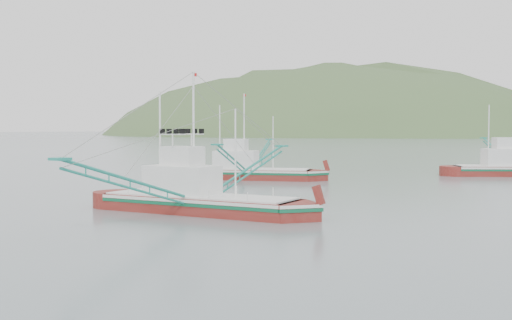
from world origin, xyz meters
The scene contains 4 objects.
ground centered at (0.00, 0.00, 0.00)m, with size 1200.00×1200.00×0.00m, color slate.
main_boat centered at (-2.05, 2.46, 1.42)m, with size 13.17×23.27×9.44m.
bg_boat_left centered at (-14.12, 25.20, 1.89)m, with size 13.23×22.37×9.44m.
headland_left centered at (-180.00, 360.00, 0.00)m, with size 448.00×308.00×210.00m, color #405C2F.
Camera 1 is at (23.35, -28.39, 5.33)m, focal length 45.00 mm.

